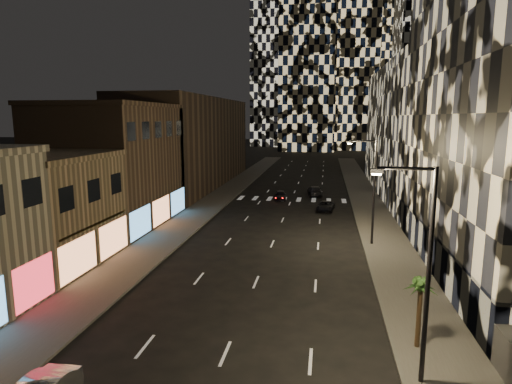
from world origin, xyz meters
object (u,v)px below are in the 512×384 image
(palm_tree, at_px, (421,290))
(car_dark_oncoming, at_px, (315,191))
(car_dark_rightlane, at_px, (326,206))
(car_dark_midlane, at_px, (281,195))
(streetlight_far, at_px, (372,184))
(streetlight_near, at_px, (423,261))

(palm_tree, bearing_deg, car_dark_oncoming, 98.38)
(car_dark_oncoming, relative_size, car_dark_rightlane, 1.19)
(car_dark_midlane, bearing_deg, palm_tree, -79.48)
(car_dark_rightlane, xyz_separation_m, palm_tree, (4.42, -30.57, 2.44))
(streetlight_far, relative_size, palm_tree, 2.61)
(streetlight_near, relative_size, car_dark_midlane, 2.50)
(streetlight_near, distance_m, car_dark_midlane, 41.05)
(streetlight_far, xyz_separation_m, car_dark_midlane, (-9.80, 19.58, -4.74))
(car_dark_midlane, bearing_deg, car_dark_oncoming, 34.38)
(streetlight_far, relative_size, car_dark_rightlane, 2.26)
(car_dark_oncoming, height_order, palm_tree, palm_tree)
(car_dark_midlane, distance_m, car_dark_oncoming, 5.85)
(streetlight_far, distance_m, car_dark_rightlane, 14.76)
(streetlight_near, bearing_deg, streetlight_far, 90.00)
(streetlight_near, xyz_separation_m, car_dark_rightlane, (-3.77, 33.44, -4.80))
(car_dark_midlane, distance_m, car_dark_rightlane, 8.61)
(streetlight_near, xyz_separation_m, car_dark_midlane, (-9.80, 39.58, -4.74))
(car_dark_rightlane, bearing_deg, streetlight_far, -67.53)
(car_dark_oncoming, bearing_deg, streetlight_near, 91.58)
(streetlight_far, xyz_separation_m, car_dark_rightlane, (-3.77, 13.44, -4.80))
(streetlight_near, relative_size, car_dark_oncoming, 1.89)
(streetlight_far, xyz_separation_m, palm_tree, (0.65, -17.13, -2.36))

